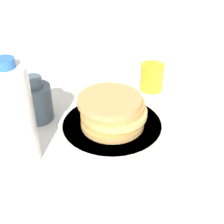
# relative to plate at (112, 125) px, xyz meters

# --- Properties ---
(ground_plane) EXTENTS (4.00, 4.00, 0.00)m
(ground_plane) POSITION_rel_plate_xyz_m (0.02, 0.01, -0.01)
(ground_plane) COLOR white
(plate) EXTENTS (0.28, 0.28, 0.01)m
(plate) POSITION_rel_plate_xyz_m (0.00, 0.00, 0.00)
(plate) COLOR white
(plate) RESTS_ON ground_plane
(pancake_stack) EXTENTS (0.17, 0.17, 0.07)m
(pancake_stack) POSITION_rel_plate_xyz_m (-0.00, 0.00, 0.04)
(pancake_stack) COLOR tan
(pancake_stack) RESTS_ON plate
(juice_glass) EXTENTS (0.07, 0.07, 0.08)m
(juice_glass) POSITION_rel_plate_xyz_m (-0.17, 0.16, 0.03)
(juice_glass) COLOR yellow
(juice_glass) RESTS_ON ground_plane
(cream_jug) EXTENTS (0.08, 0.08, 0.12)m
(cream_jug) POSITION_rel_plate_xyz_m (-0.08, -0.19, 0.05)
(cream_jug) COLOR #4C6075
(cream_jug) RESTS_ON ground_plane
(water_bottle_mid) EXTENTS (0.08, 0.08, 0.24)m
(water_bottle_mid) POSITION_rel_plate_xyz_m (0.07, -0.22, 0.11)
(water_bottle_mid) COLOR white
(water_bottle_mid) RESTS_ON ground_plane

